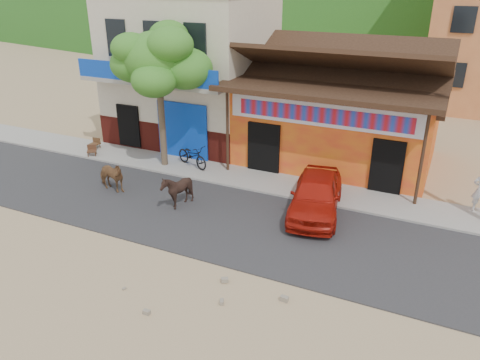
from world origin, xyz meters
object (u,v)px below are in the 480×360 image
object	(u,v)px
red_car	(316,194)
cafe_chair_left	(94,139)
cow_tan	(110,176)
cow_dark	(177,190)
cafe_chair_right	(91,146)
scooter	(192,156)
tree	(160,97)

from	to	relation	value
red_car	cafe_chair_left	size ratio (longest dim) A/B	4.49
cow_tan	cow_dark	xyz separation A→B (m)	(3.07, -0.08, 0.04)
red_car	cafe_chair_right	xyz separation A→B (m)	(-10.90, 0.96, -0.19)
cafe_chair_left	red_car	bearing A→B (deg)	-9.46
cafe_chair_left	cafe_chair_right	size ratio (longest dim) A/B	1.05
cow_dark	red_car	world-z (taller)	red_car
cow_tan	cafe_chair_left	xyz separation A→B (m)	(-3.70, 3.31, -0.07)
cow_tan	cafe_chair_left	bearing A→B (deg)	56.69
red_car	scooter	xyz separation A→B (m)	(-6.03, 1.78, -0.14)
cow_tan	red_car	size ratio (longest dim) A/B	0.35
cow_dark	cow_tan	bearing A→B (deg)	-124.93
tree	cafe_chair_right	distance (m)	4.48
cow_tan	cafe_chair_right	world-z (taller)	cow_tan
cafe_chair_right	cow_dark	bearing A→B (deg)	-58.08
cow_dark	cafe_chair_right	size ratio (longest dim) A/B	1.49
tree	scooter	xyz separation A→B (m)	(1.23, 0.32, -2.51)
cow_tan	cafe_chair_left	distance (m)	4.97
tree	cow_tan	xyz separation A→B (m)	(-0.44, -3.05, -2.47)
cow_dark	cafe_chair_left	xyz separation A→B (m)	(-6.77, 3.39, -0.11)
cafe_chair_left	cafe_chair_right	distance (m)	0.91
scooter	red_car	bearing A→B (deg)	-84.87
cow_tan	red_car	bearing A→B (deg)	-69.85
cow_dark	cafe_chair_left	world-z (taller)	cow_dark
tree	scooter	size ratio (longest dim) A/B	3.22
red_car	cafe_chair_right	bearing A→B (deg)	164.77
scooter	cafe_chair_left	distance (m)	5.37
cow_tan	scooter	world-z (taller)	cow_tan
cow_tan	red_car	distance (m)	7.87
cafe_chair_left	cafe_chair_right	world-z (taller)	cafe_chair_left
scooter	cow_dark	bearing A→B (deg)	-136.34
red_car	cafe_chair_left	bearing A→B (deg)	161.23
red_car	cafe_chair_right	world-z (taller)	red_car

